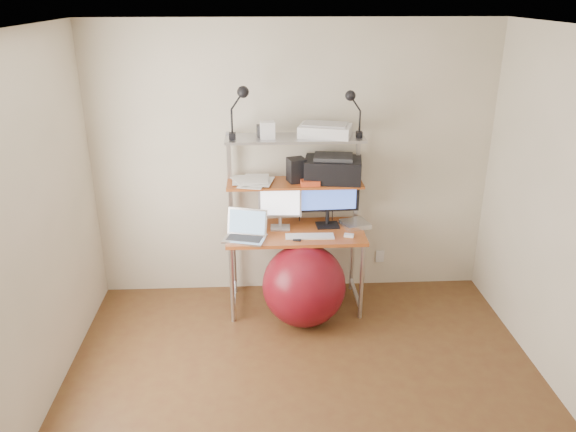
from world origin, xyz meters
The scene contains 20 objects.
room centered at (0.00, 0.00, 1.25)m, with size 3.60×3.60×3.60m.
computer_desk centered at (0.00, 1.50, 0.96)m, with size 1.20×0.60×1.57m.
wall_outlet centered at (0.85, 1.79, 0.30)m, with size 0.08×0.01×0.12m, color silver.
monitor_silver centered at (-0.13, 1.52, 0.96)m, with size 0.38×0.14×0.42m.
monitor_black centered at (0.29, 1.55, 1.02)m, with size 0.56×0.16×0.56m.
laptop centered at (-0.43, 1.32, 0.79)m, with size 0.40×0.36×0.30m.
keyboard centered at (0.11, 1.30, 0.75)m, with size 0.42×0.12×0.01m, color silver.
mouse centered at (0.45, 1.29, 0.75)m, with size 0.08×0.05×0.02m, color silver.
mac_mini centered at (0.54, 1.51, 0.76)m, with size 0.22×0.22×0.04m, color silver.
phone centered at (0.01, 1.28, 0.74)m, with size 0.07×0.13×0.01m, color black.
printer centered at (0.34, 1.58, 1.26)m, with size 0.53×0.40×0.23m.
nas_cube centered at (0.01, 1.58, 1.26)m, with size 0.14×0.14×0.21m, color black.
red_box centered at (0.13, 1.48, 1.17)m, with size 0.16×0.11×0.05m, color #C84320.
scanner centered at (0.26, 1.58, 1.60)m, with size 0.49×0.38×0.11m.
box_white centered at (-0.23, 1.54, 1.62)m, with size 0.12×0.10×0.14m, color silver.
box_grey centered at (-0.27, 1.61, 1.60)m, with size 0.09×0.09×0.09m, color #2D2D2F.
clip_lamp_left centered at (-0.45, 1.51, 1.87)m, with size 0.18×0.10×0.44m.
clip_lamp_right centered at (0.47, 1.52, 1.84)m, with size 0.16×0.09×0.40m.
exercise_ball centered at (0.06, 1.15, 0.36)m, with size 0.72×0.72×0.72m, color maroon.
paper_stack centered at (-0.37, 1.57, 1.17)m, with size 0.40×0.39×0.03m.
Camera 1 is at (-0.31, -3.07, 2.71)m, focal length 35.00 mm.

